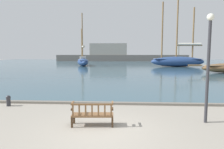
{
  "coord_description": "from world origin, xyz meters",
  "views": [
    {
      "loc": [
        0.77,
        -6.89,
        2.79
      ],
      "look_at": [
        -0.21,
        10.0,
        1.0
      ],
      "focal_mm": 32.0,
      "sensor_mm": 36.0,
      "label": 1
    }
  ],
  "objects": [
    {
      "name": "sailboat_mid_starboard",
      "position": [
        11.91,
        34.98,
        1.49
      ],
      "size": [
        10.97,
        3.37,
        15.83
      ],
      "color": "navy",
      "rests_on": "harbor_water"
    },
    {
      "name": "far_breakwater",
      "position": [
        -1.12,
        63.07,
        2.08
      ],
      "size": [
        45.58,
        2.4,
        6.28
      ],
      "color": "#66605B",
      "rests_on": "ground"
    },
    {
      "name": "harbor_water",
      "position": [
        0.0,
        44.0,
        0.04
      ],
      "size": [
        100.0,
        80.0,
        0.08
      ],
      "primitive_type": "cube",
      "color": "#385666",
      "rests_on": "ground"
    },
    {
      "name": "lamp_post",
      "position": [
        4.11,
        1.17,
        2.61
      ],
      "size": [
        0.28,
        0.28,
        4.32
      ],
      "color": "#2D2D33",
      "rests_on": "ground"
    },
    {
      "name": "park_bench",
      "position": [
        -0.41,
        0.53,
        0.47
      ],
      "size": [
        1.63,
        0.62,
        0.92
      ],
      "color": "#3D2A19",
      "rests_on": "ground"
    },
    {
      "name": "quay_edge_kerb",
      "position": [
        0.0,
        3.85,
        0.06
      ],
      "size": [
        40.0,
        0.3,
        0.12
      ],
      "primitive_type": "cube",
      "color": "slate",
      "rests_on": "ground"
    },
    {
      "name": "sailboat_far_port",
      "position": [
        -8.27,
        36.96,
        1.14
      ],
      "size": [
        4.57,
        9.18,
        11.49
      ],
      "color": "navy",
      "rests_on": "harbor_water"
    },
    {
      "name": "ground_plane",
      "position": [
        0.0,
        0.0,
        0.0
      ],
      "size": [
        160.0,
        160.0,
        0.0
      ],
      "primitive_type": "plane",
      "color": "gray"
    },
    {
      "name": "mooring_bollard",
      "position": [
        -5.34,
        3.17,
        0.32
      ],
      "size": [
        0.24,
        0.24,
        0.58
      ],
      "color": "#2D2D33",
      "rests_on": "ground"
    }
  ]
}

